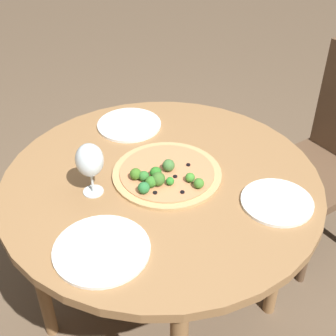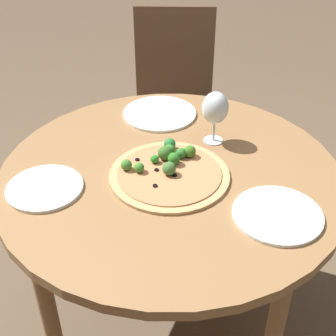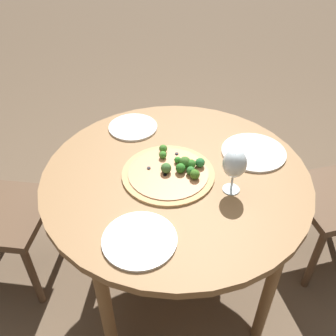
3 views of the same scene
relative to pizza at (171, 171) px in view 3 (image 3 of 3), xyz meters
The scene contains 7 objects.
ground_plane 0.77m from the pizza, 70.46° to the left, with size 12.00×12.00×0.00m, color brown.
dining_table 0.10m from the pizza, 70.46° to the left, with size 1.04×1.04×0.75m.
pizza is the anchor object (origin of this frame).
wine_glass 0.26m from the pizza, 56.43° to the left, with size 0.09×0.09×0.18m.
plate_near 0.37m from the pizza, 100.26° to the left, with size 0.27×0.27×0.01m.
plate_far 0.35m from the pizza, 27.74° to the right, with size 0.24×0.24×0.01m.
plate_side 0.36m from the pizza, 162.21° to the right, with size 0.22×0.22×0.01m.
Camera 3 is at (1.08, -0.23, 1.69)m, focal length 40.00 mm.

